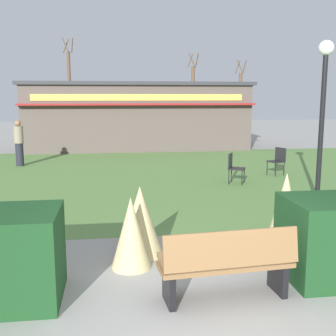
{
  "coord_description": "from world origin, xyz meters",
  "views": [
    {
      "loc": [
        -1.03,
        -4.26,
        2.53
      ],
      "look_at": [
        0.14,
        4.44,
        1.03
      ],
      "focal_mm": 44.64,
      "sensor_mm": 36.0,
      "label": 1
    }
  ],
  "objects_px": {
    "parked_car_west_slot": "(92,125)",
    "tree_center_bg": "(193,95)",
    "cafe_chair_west": "(234,166)",
    "tree_right_bg": "(69,88)",
    "park_bench": "(227,264)",
    "person_strolling": "(19,143)",
    "cafe_chair_east": "(278,159)",
    "tree_left_bg": "(240,98)",
    "lamppost_mid": "(323,101)",
    "food_kiosk": "(137,116)"
  },
  "relations": [
    {
      "from": "cafe_chair_east",
      "to": "tree_right_bg",
      "type": "bearing_deg",
      "value": 111.01
    },
    {
      "from": "park_bench",
      "to": "tree_left_bg",
      "type": "bearing_deg",
      "value": 72.47
    },
    {
      "from": "lamppost_mid",
      "to": "food_kiosk",
      "type": "height_order",
      "value": "lamppost_mid"
    },
    {
      "from": "food_kiosk",
      "to": "cafe_chair_west",
      "type": "xyz_separation_m",
      "value": [
        2.27,
        -8.98,
        -1.08
      ]
    },
    {
      "from": "park_bench",
      "to": "lamppost_mid",
      "type": "height_order",
      "value": "lamppost_mid"
    },
    {
      "from": "park_bench",
      "to": "person_strolling",
      "type": "bearing_deg",
      "value": 113.37
    },
    {
      "from": "lamppost_mid",
      "to": "tree_center_bg",
      "type": "xyz_separation_m",
      "value": [
        1.74,
        25.2,
        0.22
      ]
    },
    {
      "from": "tree_left_bg",
      "to": "lamppost_mid",
      "type": "bearing_deg",
      "value": -103.05
    },
    {
      "from": "parked_car_west_slot",
      "to": "cafe_chair_east",
      "type": "bearing_deg",
      "value": -67.32
    },
    {
      "from": "parked_car_west_slot",
      "to": "park_bench",
      "type": "bearing_deg",
      "value": -83.53
    },
    {
      "from": "tree_left_bg",
      "to": "tree_right_bg",
      "type": "distance_m",
      "value": 14.33
    },
    {
      "from": "cafe_chair_west",
      "to": "tree_center_bg",
      "type": "xyz_separation_m",
      "value": [
        3.25,
        23.03,
        2.13
      ]
    },
    {
      "from": "cafe_chair_east",
      "to": "tree_center_bg",
      "type": "xyz_separation_m",
      "value": [
        1.42,
        21.88,
        2.13
      ]
    },
    {
      "from": "lamppost_mid",
      "to": "tree_right_bg",
      "type": "relative_size",
      "value": 0.54
    },
    {
      "from": "parked_car_west_slot",
      "to": "person_strolling",
      "type": "bearing_deg",
      "value": -98.88
    },
    {
      "from": "food_kiosk",
      "to": "person_strolling",
      "type": "xyz_separation_m",
      "value": [
        -4.64,
        -4.86,
        -0.75
      ]
    },
    {
      "from": "food_kiosk",
      "to": "parked_car_west_slot",
      "type": "xyz_separation_m",
      "value": [
        -2.6,
        8.19,
        -0.97
      ]
    },
    {
      "from": "lamppost_mid",
      "to": "cafe_chair_west",
      "type": "distance_m",
      "value": 3.26
    },
    {
      "from": "cafe_chair_east",
      "to": "parked_car_west_slot",
      "type": "xyz_separation_m",
      "value": [
        -6.7,
        16.02,
        0.12
      ]
    },
    {
      "from": "food_kiosk",
      "to": "person_strolling",
      "type": "bearing_deg",
      "value": -133.68
    },
    {
      "from": "lamppost_mid",
      "to": "tree_center_bg",
      "type": "bearing_deg",
      "value": 86.05
    },
    {
      "from": "cafe_chair_west",
      "to": "tree_left_bg",
      "type": "distance_m",
      "value": 24.55
    },
    {
      "from": "cafe_chair_east",
      "to": "tree_right_bg",
      "type": "distance_m",
      "value": 24.43
    },
    {
      "from": "park_bench",
      "to": "person_strolling",
      "type": "xyz_separation_m",
      "value": [
        -4.77,
        11.05,
        0.38
      ]
    },
    {
      "from": "park_bench",
      "to": "tree_left_bg",
      "type": "relative_size",
      "value": 0.31
    },
    {
      "from": "cafe_chair_west",
      "to": "tree_right_bg",
      "type": "relative_size",
      "value": 0.12
    },
    {
      "from": "park_bench",
      "to": "person_strolling",
      "type": "relative_size",
      "value": 1.03
    },
    {
      "from": "lamppost_mid",
      "to": "tree_center_bg",
      "type": "distance_m",
      "value": 25.26
    },
    {
      "from": "lamppost_mid",
      "to": "parked_car_west_slot",
      "type": "relative_size",
      "value": 0.9
    },
    {
      "from": "lamppost_mid",
      "to": "cafe_chair_west",
      "type": "height_order",
      "value": "lamppost_mid"
    },
    {
      "from": "food_kiosk",
      "to": "tree_left_bg",
      "type": "bearing_deg",
      "value": 55.97
    },
    {
      "from": "tree_right_bg",
      "to": "tree_center_bg",
      "type": "distance_m",
      "value": 10.18
    },
    {
      "from": "park_bench",
      "to": "food_kiosk",
      "type": "height_order",
      "value": "food_kiosk"
    },
    {
      "from": "cafe_chair_west",
      "to": "tree_left_bg",
      "type": "height_order",
      "value": "tree_left_bg"
    },
    {
      "from": "tree_right_bg",
      "to": "tree_center_bg",
      "type": "xyz_separation_m",
      "value": [
        10.13,
        -0.8,
        -0.56
      ]
    },
    {
      "from": "food_kiosk",
      "to": "tree_left_bg",
      "type": "height_order",
      "value": "tree_left_bg"
    },
    {
      "from": "person_strolling",
      "to": "parked_car_west_slot",
      "type": "distance_m",
      "value": 13.22
    },
    {
      "from": "food_kiosk",
      "to": "parked_car_west_slot",
      "type": "distance_m",
      "value": 8.65
    },
    {
      "from": "parked_car_west_slot",
      "to": "cafe_chair_west",
      "type": "bearing_deg",
      "value": -74.17
    },
    {
      "from": "park_bench",
      "to": "tree_left_bg",
      "type": "height_order",
      "value": "tree_left_bg"
    },
    {
      "from": "lamppost_mid",
      "to": "tree_center_bg",
      "type": "relative_size",
      "value": 0.64
    },
    {
      "from": "cafe_chair_east",
      "to": "person_strolling",
      "type": "bearing_deg",
      "value": 161.25
    },
    {
      "from": "tree_left_bg",
      "to": "tree_right_bg",
      "type": "height_order",
      "value": "tree_right_bg"
    },
    {
      "from": "lamppost_mid",
      "to": "food_kiosk",
      "type": "distance_m",
      "value": 11.8
    },
    {
      "from": "parked_car_west_slot",
      "to": "tree_center_bg",
      "type": "bearing_deg",
      "value": 35.79
    },
    {
      "from": "lamppost_mid",
      "to": "tree_right_bg",
      "type": "distance_m",
      "value": 27.32
    },
    {
      "from": "tree_center_bg",
      "to": "cafe_chair_west",
      "type": "bearing_deg",
      "value": -98.03
    },
    {
      "from": "cafe_chair_east",
      "to": "park_bench",
      "type": "bearing_deg",
      "value": -116.13
    },
    {
      "from": "cafe_chair_west",
      "to": "parked_car_west_slot",
      "type": "distance_m",
      "value": 17.85
    },
    {
      "from": "cafe_chair_west",
      "to": "tree_center_bg",
      "type": "relative_size",
      "value": 0.15
    }
  ]
}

